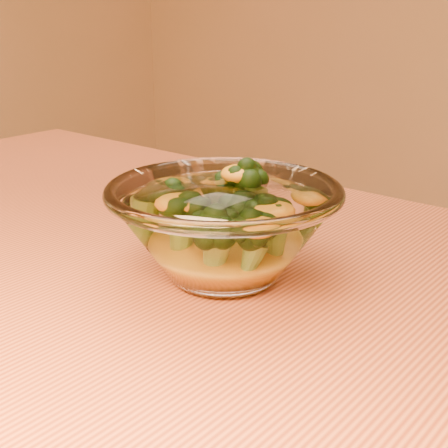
# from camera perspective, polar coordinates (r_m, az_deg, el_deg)

# --- Properties ---
(table) EXTENTS (1.20, 0.80, 0.75)m
(table) POSITION_cam_1_polar(r_m,az_deg,el_deg) (0.57, -11.05, -15.03)
(table) COLOR #C86C3C
(table) RESTS_ON ground
(glass_bowl) EXTENTS (0.20, 0.20, 0.09)m
(glass_bowl) POSITION_cam_1_polar(r_m,az_deg,el_deg) (0.52, -0.00, -0.44)
(glass_bowl) COLOR white
(glass_bowl) RESTS_ON table
(cheese_sauce) EXTENTS (0.10, 0.10, 0.03)m
(cheese_sauce) POSITION_cam_1_polar(r_m,az_deg,el_deg) (0.53, -0.00, -2.32)
(cheese_sauce) COLOR orange
(cheese_sauce) RESTS_ON glass_bowl
(broccoli_heap) EXTENTS (0.13, 0.12, 0.07)m
(broccoli_heap) POSITION_cam_1_polar(r_m,az_deg,el_deg) (0.53, -0.11, 1.06)
(broccoli_heap) COLOR black
(broccoli_heap) RESTS_ON cheese_sauce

